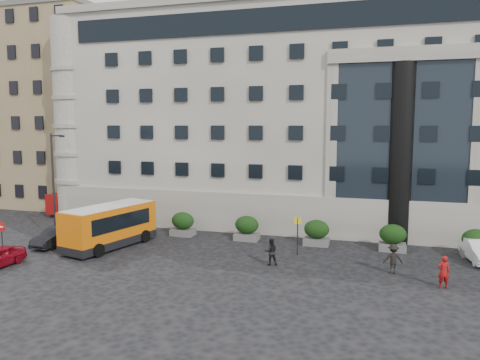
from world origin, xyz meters
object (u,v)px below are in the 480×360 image
at_px(hedge_d, 393,237).
at_px(hedge_e, 476,243).
at_px(parked_car_d, 143,206).
at_px(parked_car_c, 88,225).
at_px(white_taxi, 479,251).
at_px(pedestrian_a, 443,272).
at_px(no_entry_sign, 1,232).
at_px(parked_car_b, 56,236).
at_px(hedge_c, 317,232).
at_px(hedge_a, 183,224).
at_px(street_lamp, 54,184).
at_px(red_truck, 79,197).
at_px(pedestrian_b, 271,252).
at_px(hedge_b, 247,228).
at_px(bus_stop_sign, 298,229).
at_px(pedestrian_c, 393,259).
at_px(minibus, 110,224).

distance_m(hedge_d, hedge_e, 5.20).
bearing_deg(parked_car_d, parked_car_c, -91.23).
bearing_deg(parked_car_d, white_taxi, -18.06).
bearing_deg(pedestrian_a, hedge_e, -125.27).
xyz_separation_m(no_entry_sign, parked_car_b, (1.50, 3.41, -1.00)).
distance_m(hedge_c, white_taxi, 10.47).
relative_size(hedge_a, street_lamp, 0.23).
bearing_deg(white_taxi, parked_car_c, 172.72).
relative_size(hedge_c, parked_car_b, 0.46).
height_order(hedge_e, red_truck, red_truck).
xyz_separation_m(hedge_c, pedestrian_b, (-2.07, -5.58, -0.09)).
relative_size(hedge_a, parked_car_b, 0.46).
xyz_separation_m(hedge_a, hedge_b, (5.20, 0.00, 0.00)).
xyz_separation_m(hedge_d, white_taxi, (5.21, -1.08, -0.26)).
xyz_separation_m(street_lamp, parked_car_c, (0.44, 3.28, -3.72)).
distance_m(hedge_c, hedge_d, 5.20).
xyz_separation_m(hedge_b, parked_car_d, (-12.70, 7.49, -0.19)).
bearing_deg(bus_stop_sign, pedestrian_c, -21.53).
distance_m(hedge_c, street_lamp, 19.27).
bearing_deg(no_entry_sign, pedestrian_c, 8.51).
bearing_deg(parked_car_b, pedestrian_a, -2.42).
distance_m(hedge_e, minibus, 24.78).
bearing_deg(no_entry_sign, hedge_d, 19.76).
xyz_separation_m(bus_stop_sign, red_truck, (-22.92, 8.45, -0.18)).
bearing_deg(hedge_c, hedge_d, 0.00).
distance_m(hedge_e, pedestrian_b, 13.66).
height_order(bus_stop_sign, pedestrian_b, bus_stop_sign).
bearing_deg(pedestrian_a, parked_car_b, -16.89).
xyz_separation_m(parked_car_b, pedestrian_a, (25.50, -1.55, 0.22)).
xyz_separation_m(parked_car_d, pedestrian_c, (23.01, -12.66, 0.13)).
relative_size(hedge_e, bus_stop_sign, 0.73).
bearing_deg(parked_car_b, hedge_b, 24.20).
distance_m(bus_stop_sign, no_entry_sign, 19.46).
bearing_deg(parked_car_c, pedestrian_a, -3.16).
distance_m(street_lamp, white_taxi, 29.22).
xyz_separation_m(parked_car_b, parked_car_c, (0.00, 3.91, -0.00)).
bearing_deg(pedestrian_a, bus_stop_sign, -39.60).
distance_m(bus_stop_sign, red_truck, 24.43).
bearing_deg(pedestrian_a, pedestrian_b, -21.67).
relative_size(hedge_e, no_entry_sign, 0.79).
xyz_separation_m(hedge_d, street_lamp, (-23.54, -4.80, 3.44)).
xyz_separation_m(street_lamp, pedestrian_a, (25.94, -2.18, -3.49)).
height_order(hedge_c, pedestrian_b, hedge_c).
bearing_deg(parked_car_b, red_truck, 119.17).
distance_m(hedge_c, hedge_e, 10.40).
bearing_deg(hedge_a, pedestrian_c, -18.44).
height_order(bus_stop_sign, pedestrian_a, bus_stop_sign).
distance_m(parked_car_d, pedestrian_a, 29.32).
relative_size(hedge_b, pedestrian_a, 1.05).
bearing_deg(parked_car_c, street_lamp, -88.69).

